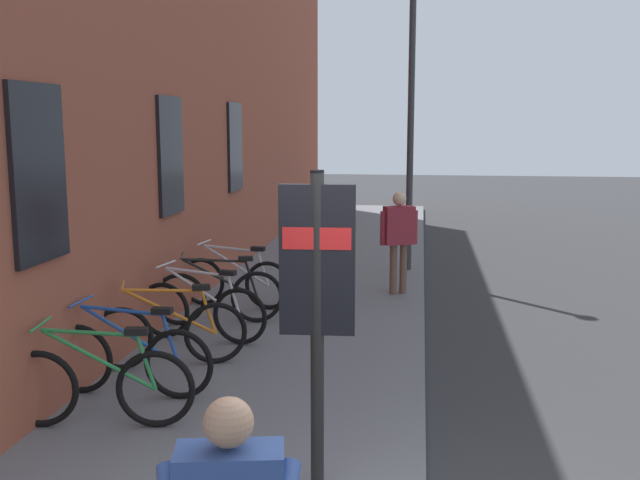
% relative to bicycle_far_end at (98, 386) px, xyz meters
% --- Properties ---
extents(ground, '(60.00, 60.00, 0.00)m').
position_rel_bicycle_far_end_xyz_m(ground, '(4.18, -3.93, -0.51)').
color(ground, '#2D2D30').
extents(sidewalk_pavement, '(24.00, 3.50, 0.12)m').
position_rel_bicycle_far_end_xyz_m(sidewalk_pavement, '(6.18, -1.18, -0.45)').
color(sidewalk_pavement, slate).
rests_on(sidewalk_pavement, ground).
extents(station_facade, '(22.00, 0.65, 9.31)m').
position_rel_bicycle_far_end_xyz_m(station_facade, '(7.18, 0.87, 4.14)').
color(station_facade, brown).
rests_on(station_facade, ground).
extents(bicycle_far_end, '(0.48, 1.76, 0.97)m').
position_rel_bicycle_far_end_xyz_m(bicycle_far_end, '(0.00, 0.00, 0.00)').
color(bicycle_far_end, black).
rests_on(bicycle_far_end, sidewalk_pavement).
extents(bicycle_by_door, '(0.48, 1.77, 0.97)m').
position_rel_bicycle_far_end_xyz_m(bicycle_by_door, '(0.77, 0.03, 0.00)').
color(bicycle_by_door, black).
rests_on(bicycle_by_door, sidewalk_pavement).
extents(bicycle_nearest_sign, '(0.72, 1.69, 0.97)m').
position_rel_bicycle_far_end_xyz_m(bicycle_nearest_sign, '(1.69, -0.07, 0.00)').
color(bicycle_nearest_sign, black).
rests_on(bicycle_nearest_sign, sidewalk_pavement).
extents(bicycle_mid_rack, '(0.48, 1.76, 0.97)m').
position_rel_bicycle_far_end_xyz_m(bicycle_mid_rack, '(2.70, -0.14, 0.00)').
color(bicycle_mid_rack, black).
rests_on(bicycle_mid_rack, sidewalk_pavement).
extents(bicycle_end_of_row, '(0.61, 1.73, 0.97)m').
position_rel_bicycle_far_end_xyz_m(bicycle_end_of_row, '(3.50, -0.14, 0.00)').
color(bicycle_end_of_row, black).
rests_on(bicycle_end_of_row, sidewalk_pavement).
extents(bicycle_beside_lamp, '(0.48, 1.76, 0.97)m').
position_rel_bicycle_far_end_xyz_m(bicycle_beside_lamp, '(4.42, -0.13, 0.00)').
color(bicycle_beside_lamp, black).
rests_on(bicycle_beside_lamp, sidewalk_pavement).
extents(transit_info_sign, '(0.12, 0.55, 2.40)m').
position_rel_bicycle_far_end_xyz_m(transit_info_sign, '(-0.82, -2.11, 1.21)').
color(transit_info_sign, black).
rests_on(transit_info_sign, sidewalk_pavement).
extents(pedestrian_crossing_street, '(0.47, 0.49, 1.58)m').
position_rel_bicycle_far_end_xyz_m(pedestrian_crossing_street, '(4.78, -1.13, 0.58)').
color(pedestrian_crossing_street, '#723F72').
rests_on(pedestrian_crossing_street, sidewalk_pavement).
extents(pedestrian_by_facade, '(0.39, 0.59, 1.64)m').
position_rel_bicycle_far_end_xyz_m(pedestrian_by_facade, '(5.64, -2.51, 0.61)').
color(pedestrian_by_facade, brown).
rests_on(pedestrian_by_facade, sidewalk_pavement).
extents(street_lamp, '(0.28, 0.28, 5.42)m').
position_rel_bicycle_far_end_xyz_m(street_lamp, '(7.62, -2.63, 2.81)').
color(street_lamp, '#333338').
rests_on(street_lamp, sidewalk_pavement).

